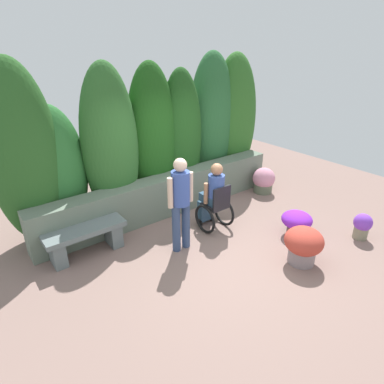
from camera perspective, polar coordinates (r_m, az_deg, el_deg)
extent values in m
plane|color=#84685F|center=(5.76, 4.81, -9.87)|extent=(11.41, 11.41, 0.00)
cube|color=slate|center=(6.70, -4.56, -0.53)|extent=(5.37, 0.41, 0.82)
ellipsoid|color=#295A23|center=(6.00, -27.40, 5.42)|extent=(1.18, 0.83, 3.12)
ellipsoid|color=#2C6D30|center=(6.30, -23.03, 3.43)|extent=(1.17, 0.82, 2.37)
ellipsoid|color=#2E6329|center=(6.25, -14.12, 7.66)|extent=(1.08, 0.76, 3.02)
ellipsoid|color=#1D5118|center=(6.77, -6.95, 9.35)|extent=(1.08, 0.76, 2.98)
ellipsoid|color=#20501C|center=(7.10, -1.87, 9.64)|extent=(0.96, 0.67, 2.83)
ellipsoid|color=#2A6332|center=(7.81, 3.43, 12.13)|extent=(1.18, 0.83, 3.13)
ellipsoid|color=#2F6726|center=(8.22, 7.31, 12.47)|extent=(1.24, 0.87, 3.09)
cube|color=slate|center=(5.69, -22.51, -9.90)|extent=(0.20, 0.37, 0.41)
cube|color=slate|center=(5.92, -13.62, -7.12)|extent=(0.20, 0.37, 0.41)
cube|color=slate|center=(5.66, -18.29, -6.37)|extent=(1.32, 0.43, 0.09)
cube|color=black|center=(6.09, 4.03, -2.31)|extent=(0.40, 0.40, 0.06)
cube|color=black|center=(5.87, 5.25, -0.94)|extent=(0.40, 0.04, 0.40)
cube|color=black|center=(6.50, 2.06, -4.43)|extent=(0.28, 0.12, 0.03)
torus|color=black|center=(6.06, 2.25, -4.79)|extent=(0.05, 0.56, 0.56)
torus|color=black|center=(6.34, 5.61, -3.47)|extent=(0.05, 0.56, 0.56)
cylinder|color=black|center=(6.40, 1.48, -5.44)|extent=(0.03, 0.10, 0.10)
cylinder|color=black|center=(6.55, 3.40, -4.68)|extent=(0.03, 0.10, 0.10)
cube|color=#304E68|center=(6.11, 3.44, -1.05)|extent=(0.30, 0.40, 0.16)
cube|color=#304E68|center=(6.40, 2.20, -3.21)|extent=(0.26, 0.14, 0.43)
cylinder|color=#3B56A1|center=(5.93, 4.26, 0.73)|extent=(0.30, 0.30, 0.50)
cylinder|color=#AC7654|center=(5.89, 2.46, -0.25)|extent=(0.08, 0.08, 0.40)
cylinder|color=#AC7654|center=(6.12, 5.20, 0.66)|extent=(0.08, 0.08, 0.40)
sphere|color=#AC7654|center=(5.79, 4.37, 3.98)|extent=(0.22, 0.22, 0.22)
cylinder|color=#33466C|center=(5.49, -2.77, -6.42)|extent=(0.14, 0.14, 0.86)
cylinder|color=#33466C|center=(5.58, -1.08, -5.78)|extent=(0.14, 0.14, 0.86)
cylinder|color=#3953A1|center=(5.20, -2.03, 0.67)|extent=(0.30, 0.30, 0.57)
cylinder|color=beige|center=(5.11, -3.85, -0.18)|extent=(0.09, 0.09, 0.51)
cylinder|color=beige|center=(5.32, -0.28, 0.92)|extent=(0.09, 0.09, 0.51)
sphere|color=beige|center=(5.06, -2.10, 4.75)|extent=(0.22, 0.22, 0.22)
cylinder|color=gray|center=(5.64, 18.67, -10.35)|extent=(0.43, 0.43, 0.29)
ellipsoid|color=#36741F|center=(5.54, 18.94, -8.67)|extent=(0.47, 0.47, 0.15)
ellipsoid|color=#BD3F30|center=(5.50, 19.04, -8.09)|extent=(0.62, 0.62, 0.44)
cylinder|color=gray|center=(6.72, 27.45, -6.28)|extent=(0.25, 0.25, 0.24)
ellipsoid|color=#236022|center=(6.64, 27.72, -5.10)|extent=(0.27, 0.27, 0.11)
ellipsoid|color=purple|center=(6.62, 27.80, -4.73)|extent=(0.32, 0.32, 0.32)
cylinder|color=#565F4A|center=(7.95, 12.32, 0.76)|extent=(0.43, 0.43, 0.22)
ellipsoid|color=#36643A|center=(7.88, 12.43, 1.90)|extent=(0.47, 0.47, 0.17)
ellipsoid|color=pink|center=(7.86, 12.48, 2.40)|extent=(0.52, 0.52, 0.49)
cylinder|color=brown|center=(6.36, 17.68, -6.20)|extent=(0.31, 0.31, 0.24)
ellipsoid|color=#357F3B|center=(6.29, 17.86, -4.98)|extent=(0.34, 0.34, 0.10)
ellipsoid|color=purple|center=(6.27, 17.91, -4.63)|extent=(0.56, 0.56, 0.30)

